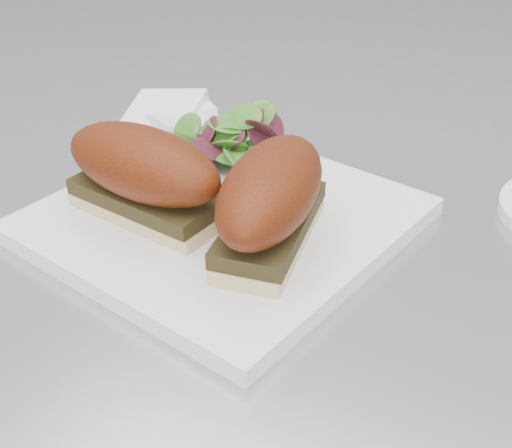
{
  "coord_description": "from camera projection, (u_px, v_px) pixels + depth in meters",
  "views": [
    {
      "loc": [
        0.24,
        -0.4,
        1.07
      ],
      "look_at": [
        0.0,
        0.03,
        0.77
      ],
      "focal_mm": 50.0,
      "sensor_mm": 36.0,
      "label": 1
    }
  ],
  "objects": [
    {
      "name": "plate",
      "position": [
        223.0,
        219.0,
        0.63
      ],
      "size": [
        0.33,
        0.33,
        0.02
      ],
      "primitive_type": "cube",
      "rotation": [
        0.0,
        0.0,
        -0.17
      ],
      "color": "white",
      "rests_on": "table"
    },
    {
      "name": "sandwich_left",
      "position": [
        144.0,
        173.0,
        0.6
      ],
      "size": [
        0.17,
        0.09,
        0.08
      ],
      "rotation": [
        0.0,
        0.0,
        -0.12
      ],
      "color": "beige",
      "rests_on": "plate"
    },
    {
      "name": "sandwich_right",
      "position": [
        271.0,
        199.0,
        0.56
      ],
      "size": [
        0.1,
        0.17,
        0.08
      ],
      "rotation": [
        0.0,
        0.0,
        -1.38
      ],
      "color": "beige",
      "rests_on": "plate"
    },
    {
      "name": "salad",
      "position": [
        230.0,
        139.0,
        0.69
      ],
      "size": [
        0.11,
        0.11,
        0.05
      ],
      "primitive_type": null,
      "color": "#3A7B28",
      "rests_on": "plate"
    },
    {
      "name": "napkin",
      "position": [
        175.0,
        129.0,
        0.79
      ],
      "size": [
        0.11,
        0.11,
        0.02
      ],
      "primitive_type": null,
      "rotation": [
        0.0,
        0.0,
        -0.04
      ],
      "color": "white",
      "rests_on": "table"
    }
  ]
}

